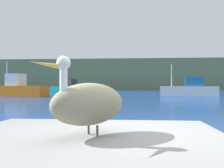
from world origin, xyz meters
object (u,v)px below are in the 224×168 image
fishing_boat_orange (20,89)px  pelican (89,103)px  fishing_boat_white (189,89)px  fishing_boat_teal (69,88)px

fishing_boat_orange → pelican: bearing=132.3°
pelican → fishing_boat_white: (7.82, 26.72, -0.26)m
fishing_boat_white → fishing_boat_teal: fishing_boat_white is taller
fishing_boat_teal → fishing_boat_orange: 11.87m
fishing_boat_white → pelican: bearing=85.4°
pelican → fishing_boat_teal: size_ratio=0.18×
fishing_boat_teal → fishing_boat_orange: (-2.99, -11.48, 0.11)m
fishing_boat_white → fishing_boat_teal: 19.53m
pelican → fishing_boat_orange: (-12.60, 24.04, -0.16)m
pelican → fishing_boat_orange: 27.14m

